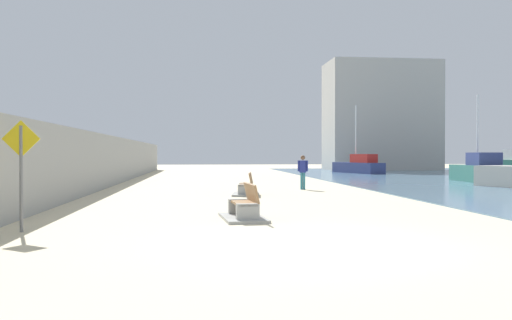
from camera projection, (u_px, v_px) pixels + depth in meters
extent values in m
plane|color=beige|center=(242.00, 187.00, 28.17)|extent=(120.00, 120.00, 0.00)
cube|color=#9E9E99|center=(100.00, 161.00, 27.35)|extent=(0.80, 64.00, 2.80)
cube|color=#9E9E99|center=(248.00, 213.00, 13.57)|extent=(0.62, 0.25, 0.50)
cube|color=#9E9E99|center=(239.00, 208.00, 14.94)|extent=(0.62, 0.25, 0.50)
cube|color=#997047|center=(243.00, 203.00, 14.26)|extent=(0.64, 1.64, 0.06)
cube|color=#997047|center=(251.00, 193.00, 14.30)|extent=(0.30, 1.61, 0.50)
cube|color=#9E9E99|center=(243.00, 218.00, 14.26)|extent=(1.28, 2.19, 0.08)
cube|color=#9E9E99|center=(245.00, 190.00, 22.01)|extent=(0.62, 0.27, 0.50)
cube|color=#9E9E99|center=(246.00, 188.00, 23.41)|extent=(0.62, 0.27, 0.50)
cube|color=#997047|center=(246.00, 185.00, 22.71)|extent=(0.70, 1.65, 0.06)
cube|color=#997047|center=(251.00, 178.00, 22.70)|extent=(0.36, 1.61, 0.50)
cube|color=#9E9E99|center=(246.00, 194.00, 22.72)|extent=(1.35, 2.22, 0.08)
cylinder|color=teal|center=(302.00, 181.00, 26.21)|extent=(0.12, 0.12, 0.86)
cylinder|color=teal|center=(304.00, 181.00, 26.17)|extent=(0.12, 0.12, 0.86)
cube|color=navy|center=(303.00, 166.00, 26.18)|extent=(0.37, 0.30, 0.61)
sphere|color=brown|center=(303.00, 158.00, 26.18)|extent=(0.23, 0.23, 0.23)
cylinder|color=navy|center=(299.00, 166.00, 26.25)|extent=(0.09, 0.09, 0.55)
cylinder|color=navy|center=(307.00, 166.00, 26.12)|extent=(0.09, 0.09, 0.55)
cube|color=#337060|center=(479.00, 173.00, 33.10)|extent=(2.43, 4.56, 1.04)
cube|color=navy|center=(484.00, 159.00, 32.43)|extent=(1.61, 2.05, 0.80)
cylinder|color=silver|center=(477.00, 130.00, 33.28)|extent=(0.12, 0.12, 4.53)
cube|color=navy|center=(358.00, 168.00, 47.90)|extent=(3.35, 6.46, 0.97)
cube|color=red|center=(364.00, 158.00, 47.03)|extent=(1.88, 2.96, 0.77)
cylinder|color=silver|center=(356.00, 134.00, 48.16)|extent=(0.12, 0.12, 5.29)
cube|color=#337060|center=(510.00, 166.00, 52.71)|extent=(2.39, 5.76, 1.16)
cylinder|color=slate|center=(21.00, 179.00, 11.91)|extent=(0.08, 0.08, 2.44)
cube|color=yellow|center=(21.00, 139.00, 11.90)|extent=(0.85, 0.03, 0.85)
cube|color=#ADAAA3|center=(381.00, 116.00, 57.83)|extent=(12.00, 6.00, 11.92)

